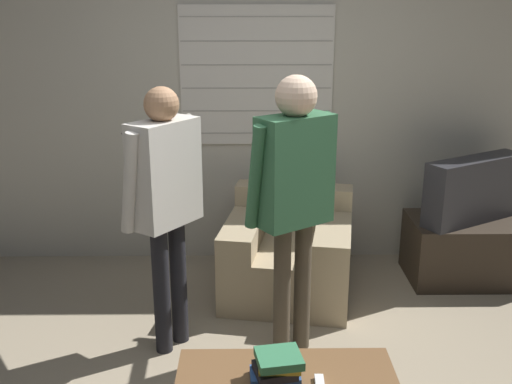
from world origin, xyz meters
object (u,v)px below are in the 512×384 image
person_left_standing (164,190)px  book_stack (277,367)px  tv (474,190)px  armchair_beige (289,254)px  person_right_standing (293,184)px

person_left_standing → book_stack: bearing=-110.8°
tv → person_left_standing: 2.33m
armchair_beige → person_right_standing: size_ratio=0.61×
person_left_standing → person_right_standing: person_right_standing is taller
person_left_standing → book_stack: 1.24m
person_left_standing → book_stack: size_ratio=6.53×
person_right_standing → armchair_beige: bearing=53.0°
book_stack → person_left_standing: bearing=123.0°
tv → person_right_standing: 1.74m
armchair_beige → tv: bearing=-162.3°
person_left_standing → book_stack: (0.61, -0.93, -0.54)m
armchair_beige → person_right_standing: person_right_standing is taller
book_stack → armchair_beige: bearing=84.3°
person_right_standing → book_stack: bearing=-132.4°
armchair_beige → tv: (1.36, 0.19, 0.42)m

